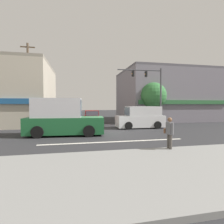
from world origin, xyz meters
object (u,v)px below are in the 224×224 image
Objects in this scene: sedan_crossing_center at (92,118)px; street_tree at (153,96)px; van_parked_curbside at (141,118)px; box_truck_approaching_near at (63,119)px; pedestrian_foreground_with_bag at (169,132)px; utility_pole_near_left at (28,84)px; traffic_light_mast at (152,87)px.

street_tree is at bearing -12.22° from sedan_crossing_center.
street_tree is at bearing 50.19° from van_parked_curbside.
van_parked_curbside is at bearing -129.81° from street_tree.
sedan_crossing_center is (-4.36, 5.08, -0.29)m from van_parked_curbside.
box_truck_approaching_near is at bearing -110.09° from sedan_crossing_center.
pedestrian_foreground_with_bag is (5.37, -5.81, -0.30)m from box_truck_approaching_near.
utility_pole_near_left is at bearing -179.49° from street_tree.
traffic_light_mast is at bearing 38.36° from van_parked_curbside.
van_parked_curbside is (7.21, 2.73, -0.25)m from box_truck_approaching_near.
street_tree is 1.20× the size of sedan_crossing_center.
street_tree is 13.99m from utility_pole_near_left.
street_tree is 2.97× the size of pedestrian_foreground_with_bag.
pedestrian_foreground_with_bag is (-3.70, -10.01, -3.22)m from traffic_light_mast.
box_truck_approaching_near is (-9.07, -4.20, -2.92)m from traffic_light_mast.
van_parked_curbside is at bearing -17.03° from utility_pole_near_left.
traffic_light_mast is at bearing -30.17° from sedan_crossing_center.
traffic_light_mast reaches higher than box_truck_approaching_near.
sedan_crossing_center is 13.85m from pedestrian_foreground_with_bag.
traffic_light_mast is at bearing -117.63° from street_tree.
traffic_light_mast is (12.88, -1.91, -0.27)m from utility_pole_near_left.
street_tree is at bearing 68.42° from pedestrian_foreground_with_bag.
pedestrian_foreground_with_bag is (-1.84, -8.54, -0.05)m from van_parked_curbside.
van_parked_curbside reaches higher than pedestrian_foreground_with_bag.
street_tree is 0.87× the size of box_truck_approaching_near.
pedestrian_foreground_with_bag is at bearing -52.38° from utility_pole_near_left.
traffic_light_mast is at bearing 69.72° from pedestrian_foreground_with_bag.
pedestrian_foreground_with_bag is at bearing -110.28° from traffic_light_mast.
utility_pole_near_left reaches higher than van_parked_curbside.
utility_pole_near_left is 1.50× the size of box_truck_approaching_near.
box_truck_approaching_near is 3.43× the size of pedestrian_foreground_with_bag.
van_parked_curbside is 6.70m from sedan_crossing_center.
street_tree is 2.43m from traffic_light_mast.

